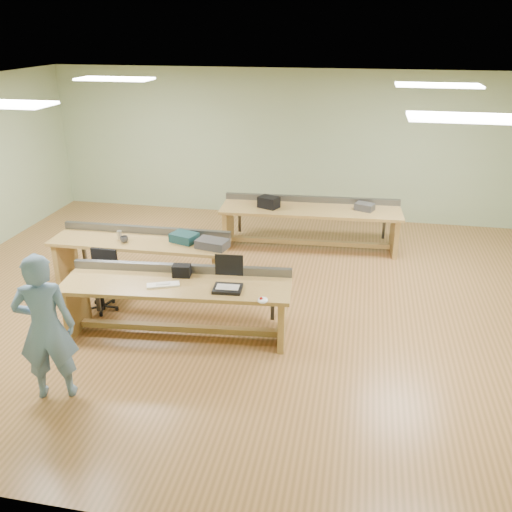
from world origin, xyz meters
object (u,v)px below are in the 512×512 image
camera_bag (182,271)px  task_chair (102,288)px  workbench_front (177,296)px  laptop_base (228,289)px  person (45,328)px  parts_bin_teal (184,237)px  mug (124,239)px  workbench_back (310,218)px  workbench_mid (141,252)px  drinks_can (120,235)px  parts_bin_grey (212,244)px

camera_bag → task_chair: (-1.30, 0.27, -0.51)m
workbench_front → laptop_base: 0.73m
person → laptop_base: size_ratio=4.78×
parts_bin_teal → mug: bearing=-166.9°
workbench_back → task_chair: bearing=-135.8°
camera_bag → workbench_mid: bearing=125.9°
workbench_front → parts_bin_teal: size_ratio=7.92×
workbench_back → mug: size_ratio=26.85×
task_chair → mug: 0.85m
task_chair → person: bearing=-77.5°
laptop_base → drinks_can: 2.45m
drinks_can → person: bearing=-81.5°
workbench_front → parts_bin_grey: (0.14, 1.21, 0.25)m
workbench_back → person: person is taller
workbench_mid → parts_bin_teal: size_ratio=7.24×
laptop_base → person: bearing=-143.6°
laptop_base → task_chair: task_chair is taller
camera_bag → drinks_can: size_ratio=1.75×
workbench_mid → parts_bin_grey: size_ratio=5.99×
laptop_base → mug: bearing=142.6°
task_chair → parts_bin_grey: parts_bin_grey is taller
laptop_base → workbench_mid: bearing=136.8°
camera_bag → mug: camera_bag is taller
workbench_back → workbench_front: bearing=-115.5°
workbench_front → parts_bin_grey: 1.24m
workbench_back → parts_bin_teal: size_ratio=8.62×
workbench_back → person: (-2.30, -4.86, 0.28)m
parts_bin_teal → drinks_can: (-1.00, -0.09, 0.00)m
workbench_back → person: 5.38m
task_chair → camera_bag: bearing=-9.7°
camera_bag → parts_bin_grey: camera_bag is taller
person → task_chair: (-0.36, 1.95, -0.53)m
task_chair → drinks_can: bearing=95.6°
workbench_mid → laptop_base: bearing=-39.9°
person → parts_bin_teal: bearing=-121.6°
laptop_base → parts_bin_teal: bearing=121.2°
parts_bin_teal → mug: parts_bin_teal is taller
workbench_mid → camera_bag: (1.04, -1.12, 0.28)m
camera_bag → parts_bin_grey: size_ratio=0.51×
camera_bag → parts_bin_teal: bearing=99.5°
laptop_base → parts_bin_teal: 1.78m
laptop_base → parts_bin_grey: (-0.55, 1.30, 0.04)m
laptop_base → drinks_can: drinks_can is taller
drinks_can → workbench_front: bearing=-43.4°
workbench_front → person: person is taller
workbench_back → laptop_base: workbench_back is taller
mug → workbench_mid: bearing=37.9°
drinks_can → laptop_base: bearing=-33.7°
parts_bin_grey → parts_bin_teal: bearing=162.5°
workbench_back → camera_bag: camera_bag is taller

